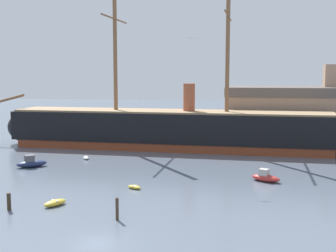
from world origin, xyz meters
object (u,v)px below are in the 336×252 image
dinghy_foreground_left (55,203)px  mooring_piling_nearest (117,209)px  motorboat_far_left (51,137)px  seagull_in_flight (192,38)px  tall_ship (170,129)px  motorboat_mid_right (265,177)px  dinghy_near_centre (134,187)px  motorboat_mid_left (31,163)px  dinghy_distant_centre (189,137)px  mooring_piling_left_pair (9,202)px  dinghy_alongside_bow (86,158)px

dinghy_foreground_left → mooring_piling_nearest: mooring_piling_nearest is taller
motorboat_far_left → seagull_in_flight: 48.33m
tall_ship → motorboat_mid_right: size_ratio=17.25×
dinghy_near_centre → motorboat_far_left: (-28.86, 38.04, 0.27)m
motorboat_mid_left → dinghy_distant_centre: motorboat_mid_left is taller
motorboat_mid_right → seagull_in_flight: seagull_in_flight is taller
seagull_in_flight → motorboat_far_left: bearing=141.6°
dinghy_foreground_left → dinghy_distant_centre: size_ratio=0.99×
motorboat_mid_right → dinghy_near_centre: bearing=-157.3°
tall_ship → seagull_in_flight: (6.74, -20.10, 15.66)m
dinghy_foreground_left → seagull_in_flight: 29.88m
motorboat_mid_left → motorboat_mid_right: bearing=-4.8°
dinghy_distant_centre → motorboat_mid_right: bearing=-67.5°
motorboat_far_left → mooring_piling_nearest: bearing=-58.9°
motorboat_far_left → mooring_piling_left_pair: bearing=-69.9°
dinghy_foreground_left → dinghy_distant_centre: dinghy_distant_centre is taller
dinghy_foreground_left → dinghy_near_centre: size_ratio=1.41×
motorboat_mid_left → mooring_piling_left_pair: 22.26m
motorboat_mid_left → mooring_piling_nearest: 29.88m
mooring_piling_nearest → dinghy_distant_centre: bearing=90.1°
seagull_in_flight → tall_ship: bearing=108.5°
dinghy_foreground_left → dinghy_alongside_bow: 26.82m
motorboat_far_left → dinghy_near_centre: bearing=-52.8°
tall_ship → dinghy_alongside_bow: size_ratio=31.19×
dinghy_near_centre → mooring_piling_left_pair: (-10.99, -10.88, 0.69)m
motorboat_far_left → dinghy_distant_centre: 30.59m
dinghy_alongside_bow → dinghy_near_centre: bearing=-53.5°
dinghy_distant_centre → mooring_piling_nearest: mooring_piling_nearest is taller
dinghy_near_centre → seagull_in_flight: (5.97, 10.46, 19.28)m
motorboat_mid_right → dinghy_alongside_bow: bearing=160.1°
dinghy_distant_centre → seagull_in_flight: (4.80, -33.38, 19.18)m
tall_ship → mooring_piling_nearest: 42.69m
mooring_piling_left_pair → dinghy_near_centre: bearing=44.7°
motorboat_mid_left → motorboat_mid_right: motorboat_mid_left is taller
dinghy_alongside_bow → dinghy_distant_centre: bearing=61.6°
dinghy_foreground_left → dinghy_near_centre: bearing=51.3°
dinghy_distant_centre → motorboat_mid_left: bearing=-120.8°
motorboat_far_left → mooring_piling_left_pair: size_ratio=1.99×
dinghy_near_centre → motorboat_mid_right: bearing=22.7°
tall_ship → mooring_piling_left_pair: 42.78m
motorboat_mid_right → motorboat_far_left: size_ratio=1.18×
motorboat_mid_right → dinghy_alongside_bow: motorboat_mid_right is taller
dinghy_near_centre → mooring_piling_left_pair: size_ratio=1.17×
dinghy_near_centre → mooring_piling_nearest: 12.10m
dinghy_foreground_left → motorboat_mid_left: (-12.22, 18.40, 0.35)m
motorboat_mid_right → dinghy_distant_centre: (-15.30, 36.96, -0.26)m
dinghy_distant_centre → dinghy_near_centre: bearing=-91.5°
mooring_piling_nearest → dinghy_foreground_left: bearing=157.0°
motorboat_mid_left → dinghy_alongside_bow: bearing=51.9°
motorboat_mid_right → mooring_piling_left_pair: mooring_piling_left_pair is taller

